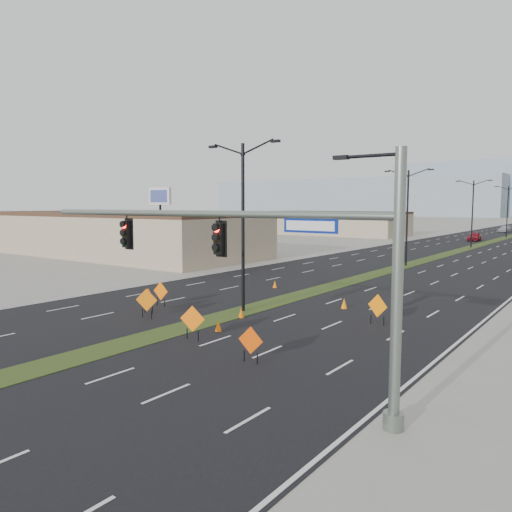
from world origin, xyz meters
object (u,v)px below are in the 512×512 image
Objects in this scene: construction_sign_3 at (192,320)px; pole_sign_west at (160,203)px; streetlight_1 at (407,214)px; cone_0 at (241,313)px; car_left at (474,237)px; construction_sign_2 at (148,299)px; streetlight_3 at (507,210)px; streetlight_0 at (243,222)px; construction_sign_0 at (161,292)px; construction_sign_4 at (251,342)px; cone_3 at (275,284)px; car_far at (505,229)px; construction_sign_1 at (147,301)px; signal_mast at (262,254)px; construction_sign_5 at (378,307)px; cone_2 at (344,304)px; streetlight_2 at (472,211)px; cone_1 at (218,326)px.

pole_sign_west is at bearing 120.70° from construction_sign_3.
streetlight_1 is 16.91× the size of cone_0.
car_left reaches higher than construction_sign_2.
streetlight_3 is at bearing 72.09° from construction_sign_3.
construction_sign_0 is at bearing -160.28° from streetlight_0.
construction_sign_4 is 18.49m from cone_3.
car_far is at bearing 88.59° from construction_sign_4.
construction_sign_1 is 1.32m from construction_sign_2.
streetlight_1 reaches higher than construction_sign_4.
signal_mast is 27.51× the size of cone_0.
construction_sign_5 is (7.87, -82.41, -4.43)m from streetlight_3.
construction_sign_2 is 2.61× the size of cone_3.
construction_sign_1 is at bearing -130.73° from cone_2.
streetlight_2 is 48.17m from cone_3.
streetlight_3 is at bearing -74.87° from car_far.
streetlight_2 reaches higher than construction_sign_2.
construction_sign_3 is at bearing -103.25° from cone_2.
construction_sign_1 is at bearing 141.98° from construction_sign_3.
streetlight_0 reaches higher than construction_sign_1.
construction_sign_2 is (1.02, -1.92, -0.04)m from construction_sign_0.
streetlight_2 is 6.00× the size of construction_sign_5.
construction_sign_2 is (-0.12, -109.56, 0.14)m from car_far.
cone_2 is at bearing 43.63° from streetlight_0.
streetlight_0 is 70.93m from car_left.
streetlight_0 is at bearing -90.59° from car_left.
car_left is at bearing 74.45° from construction_sign_3.
streetlight_0 is at bearing -90.00° from streetlight_3.
construction_sign_3 is at bearing -47.49° from pole_sign_west.
construction_sign_3 is at bearing -72.92° from streetlight_0.
streetlight_3 is at bearing 63.58° from construction_sign_1.
construction_sign_2 is at bearing -52.18° from pole_sign_west.
construction_sign_3 is (2.00, -62.51, -4.44)m from streetlight_2.
car_left is 3.06× the size of construction_sign_2.
streetlight_2 is 17.49× the size of cone_3.
construction_sign_3 is at bearing -88.17° from streetlight_2.
construction_sign_4 is 12.08m from cone_2.
streetlight_0 reaches higher than construction_sign_3.
construction_sign_0 is at bearing -100.76° from cone_3.
streetlight_1 reaches higher than construction_sign_1.
cone_0 is at bearing -40.28° from pole_sign_west.
streetlight_3 is at bearing 87.53° from cone_3.
construction_sign_1 reaches higher than construction_sign_0.
construction_sign_0 is at bearing 99.72° from construction_sign_1.
streetlight_2 reaches higher than cone_3.
streetlight_0 is at bearing 122.92° from construction_sign_4.
construction_sign_2 is 13.18m from construction_sign_5.
streetlight_1 is 1.22× the size of pole_sign_west.
streetlight_0 is 17.49× the size of cone_3.
cone_3 is (-5.16, 12.74, 0.00)m from cone_1.
car_left reaches higher than cone_0.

